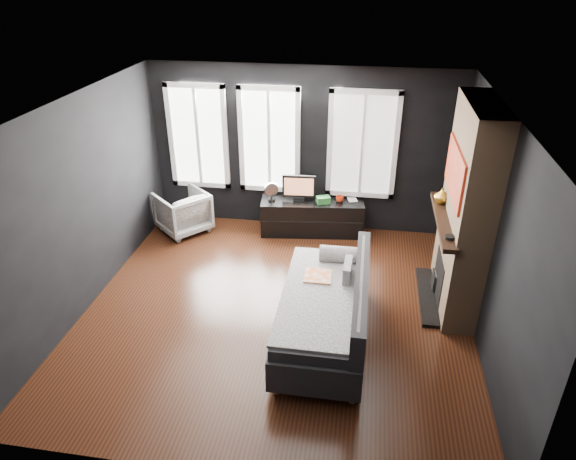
% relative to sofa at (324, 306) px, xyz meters
% --- Properties ---
extents(floor, '(5.00, 5.00, 0.00)m').
position_rel_sofa_xyz_m(floor, '(-0.65, 0.45, -0.47)').
color(floor, black).
rests_on(floor, ground).
extents(ceiling, '(5.00, 5.00, 0.00)m').
position_rel_sofa_xyz_m(ceiling, '(-0.65, 0.45, 2.23)').
color(ceiling, white).
rests_on(ceiling, ground).
extents(wall_back, '(5.00, 0.02, 2.70)m').
position_rel_sofa_xyz_m(wall_back, '(-0.65, 2.95, 0.88)').
color(wall_back, black).
rests_on(wall_back, ground).
extents(wall_left, '(0.02, 5.00, 2.70)m').
position_rel_sofa_xyz_m(wall_left, '(-3.15, 0.45, 0.88)').
color(wall_left, black).
rests_on(wall_left, ground).
extents(wall_right, '(0.02, 5.00, 2.70)m').
position_rel_sofa_xyz_m(wall_right, '(1.85, 0.45, 0.88)').
color(wall_right, black).
rests_on(wall_right, ground).
extents(windows, '(4.00, 0.16, 1.76)m').
position_rel_sofa_xyz_m(windows, '(-1.10, 2.91, 1.91)').
color(windows, white).
rests_on(windows, wall_back).
extents(fireplace, '(0.70, 1.62, 2.70)m').
position_rel_sofa_xyz_m(fireplace, '(1.65, 1.05, 0.88)').
color(fireplace, '#93724C').
rests_on(fireplace, floor).
extents(sofa, '(1.10, 2.20, 0.95)m').
position_rel_sofa_xyz_m(sofa, '(0.00, 0.00, 0.00)').
color(sofa, black).
rests_on(sofa, floor).
extents(stripe_pillow, '(0.10, 0.39, 0.38)m').
position_rel_sofa_xyz_m(stripe_pillow, '(0.24, 0.37, 0.21)').
color(stripe_pillow, gray).
rests_on(stripe_pillow, sofa).
extents(armchair, '(1.02, 1.03, 0.77)m').
position_rel_sofa_xyz_m(armchair, '(-2.60, 2.40, -0.09)').
color(armchair, white).
rests_on(armchair, floor).
extents(media_console, '(1.74, 0.72, 0.58)m').
position_rel_sofa_xyz_m(media_console, '(-0.45, 2.69, -0.18)').
color(media_console, black).
rests_on(media_console, floor).
extents(monitor, '(0.56, 0.16, 0.50)m').
position_rel_sofa_xyz_m(monitor, '(-0.68, 2.68, 0.35)').
color(monitor, black).
rests_on(monitor, media_console).
extents(desk_fan, '(0.30, 0.30, 0.33)m').
position_rel_sofa_xyz_m(desk_fan, '(-1.12, 2.59, 0.27)').
color(desk_fan, '#959595').
rests_on(desk_fan, media_console).
extents(mug, '(0.15, 0.13, 0.13)m').
position_rel_sofa_xyz_m(mug, '(-0.01, 2.72, 0.17)').
color(mug, red).
rests_on(mug, media_console).
extents(book, '(0.15, 0.05, 0.20)m').
position_rel_sofa_xyz_m(book, '(0.12, 2.81, 0.21)').
color(book, '#B7AF8E').
rests_on(book, media_console).
extents(storage_box, '(0.25, 0.20, 0.12)m').
position_rel_sofa_xyz_m(storage_box, '(-0.27, 2.63, 0.17)').
color(storage_box, '#2F7C36').
rests_on(storage_box, media_console).
extents(mantel_vase, '(0.27, 0.28, 0.20)m').
position_rel_sofa_xyz_m(mantel_vase, '(1.40, 1.50, 0.86)').
color(mantel_vase, '#C47E26').
rests_on(mantel_vase, fireplace).
extents(mantel_clock, '(0.14, 0.14, 0.04)m').
position_rel_sofa_xyz_m(mantel_clock, '(1.40, 0.50, 0.78)').
color(mantel_clock, black).
rests_on(mantel_clock, fireplace).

